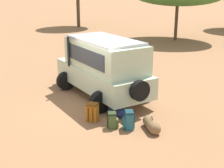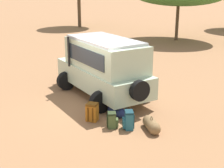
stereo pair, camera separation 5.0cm
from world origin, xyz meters
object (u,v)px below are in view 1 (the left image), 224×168
at_px(backpack_cluster_center, 129,120).
at_px(duffel_bag_soft_canvas, 152,125).
at_px(safari_vehicle, 103,66).
at_px(backpack_beside_front_wheel, 112,120).
at_px(duffel_bag_low_black_case, 117,111).
at_px(backpack_near_rear_wheel, 92,112).

xyz_separation_m(backpack_cluster_center, duffel_bag_soft_canvas, (0.69, 0.26, -0.11)).
xyz_separation_m(safari_vehicle, backpack_beside_front_wheel, (1.78, -2.44, -1.04)).
bearing_deg(duffel_bag_low_black_case, duffel_bag_soft_canvas, -16.57).
height_order(backpack_beside_front_wheel, duffel_bag_low_black_case, backpack_beside_front_wheel).
height_order(backpack_beside_front_wheel, backpack_cluster_center, backpack_cluster_center).
height_order(backpack_near_rear_wheel, duffel_bag_low_black_case, backpack_near_rear_wheel).
height_order(safari_vehicle, backpack_beside_front_wheel, safari_vehicle).
height_order(duffel_bag_low_black_case, duffel_bag_soft_canvas, duffel_bag_soft_canvas).
bearing_deg(backpack_near_rear_wheel, duffel_bag_soft_canvas, 7.96).
height_order(safari_vehicle, duffel_bag_low_black_case, safari_vehicle).
relative_size(safari_vehicle, duffel_bag_soft_canvas, 6.23).
relative_size(safari_vehicle, duffel_bag_low_black_case, 6.89).
xyz_separation_m(safari_vehicle, backpack_near_rear_wheel, (0.91, -2.28, -0.99)).
xyz_separation_m(duffel_bag_low_black_case, duffel_bag_soft_canvas, (1.52, -0.45, 0.01)).
distance_m(duffel_bag_low_black_case, duffel_bag_soft_canvas, 1.58).
xyz_separation_m(backpack_near_rear_wheel, duffel_bag_soft_canvas, (2.06, 0.29, -0.12)).
relative_size(backpack_near_rear_wheel, duffel_bag_soft_canvas, 0.74).
distance_m(backpack_beside_front_wheel, backpack_near_rear_wheel, 0.89).
relative_size(backpack_near_rear_wheel, duffel_bag_low_black_case, 0.82).
bearing_deg(duffel_bag_low_black_case, backpack_near_rear_wheel, -126.35).
xyz_separation_m(backpack_near_rear_wheel, duffel_bag_low_black_case, (0.54, 0.74, -0.13)).
distance_m(safari_vehicle, duffel_bag_soft_canvas, 3.74).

